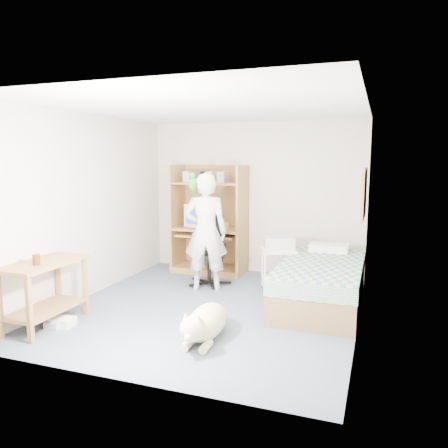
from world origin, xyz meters
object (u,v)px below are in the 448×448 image
(office_chair, at_px, (209,260))
(dog, at_px, (205,323))
(computer_hutch, at_px, (210,224))
(printer_cart, at_px, (279,263))
(side_desk, at_px, (45,284))
(person, at_px, (206,232))
(bed, at_px, (321,283))

(office_chair, relative_size, dog, 0.90)
(computer_hutch, bearing_deg, dog, -69.51)
(office_chair, relative_size, printer_cart, 1.70)
(computer_hutch, bearing_deg, printer_cart, -24.92)
(computer_hutch, distance_m, side_desk, 3.08)
(person, xyz_separation_m, printer_cart, (0.99, 0.40, -0.46))
(computer_hutch, xyz_separation_m, printer_cart, (1.32, -0.61, -0.43))
(bed, bearing_deg, dog, -122.46)
(side_desk, height_order, office_chair, office_chair)
(dog, distance_m, printer_cart, 2.11)
(side_desk, distance_m, person, 2.29)
(computer_hutch, bearing_deg, bed, -29.29)
(bed, xyz_separation_m, office_chair, (-1.73, 0.41, 0.08))
(person, bearing_deg, dog, 95.84)
(side_desk, height_order, printer_cart, side_desk)
(side_desk, relative_size, office_chair, 0.98)
(computer_hutch, relative_size, printer_cart, 2.98)
(side_desk, height_order, person, person)
(dog, bearing_deg, person, 108.59)
(person, bearing_deg, bed, 160.28)
(dog, bearing_deg, computer_hutch, 107.24)
(bed, relative_size, side_desk, 2.02)
(side_desk, relative_size, person, 0.59)
(bed, xyz_separation_m, dog, (-1.00, -1.57, -0.10))
(office_chair, distance_m, dog, 2.12)
(bed, distance_m, dog, 1.86)
(computer_hutch, xyz_separation_m, person, (0.33, -1.01, 0.03))
(side_desk, distance_m, printer_cart, 3.18)
(bed, relative_size, dog, 1.77)
(office_chair, bearing_deg, person, -93.84)
(bed, xyz_separation_m, person, (-1.67, 0.11, 0.56))
(side_desk, distance_m, dog, 1.90)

